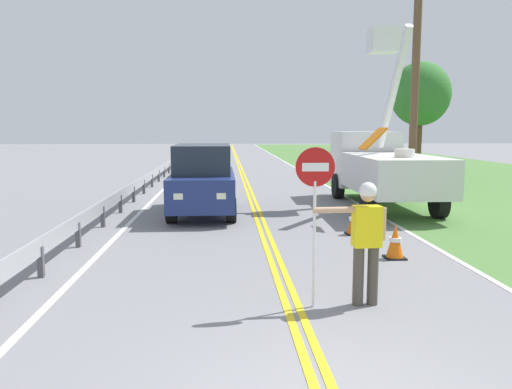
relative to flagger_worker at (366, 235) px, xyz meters
The scene contains 14 objects.
grass_verge_right 20.06m from the flagger_worker, 58.29° to the left, with size 16.00×110.00×0.01m, color #517F3D.
centerline_yellow_left 17.11m from the flagger_worker, 93.90° to the left, with size 0.11×110.00×0.01m, color yellow.
centerline_yellow_right 17.10m from the flagger_worker, 93.30° to the left, with size 0.11×110.00×0.01m, color yellow.
edge_line_right 17.26m from the flagger_worker, 81.56° to the left, with size 0.12×110.00×0.01m, color silver.
edge_line_left 17.70m from the flagger_worker, 105.33° to the left, with size 0.12×110.00×0.01m, color silver.
flagger_worker is the anchor object (origin of this frame).
stop_sign_paddle 1.02m from the flagger_worker, behind, with size 0.56×0.04×2.33m.
utility_bucket_truck 10.11m from the flagger_worker, 71.96° to the left, with size 2.75×6.84×5.82m.
oncoming_suv_nearest 8.63m from the flagger_worker, 108.32° to the left, with size 1.94×4.62×2.10m.
utility_pole_near 12.08m from the flagger_worker, 66.55° to the left, with size 1.80×0.28×8.75m.
traffic_cone_lead 3.04m from the flagger_worker, 62.93° to the left, with size 0.40×0.40×0.70m.
traffic_cone_mid 5.14m from the flagger_worker, 77.45° to the left, with size 0.40×0.40×0.70m.
guardrail_left_shoulder 13.12m from the flagger_worker, 113.71° to the left, with size 0.10×32.00×0.71m.
roadside_tree_verge 20.34m from the flagger_worker, 67.02° to the left, with size 3.00×3.00×5.90m.
Camera 1 is at (-0.97, -4.21, 2.60)m, focal length 35.84 mm.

